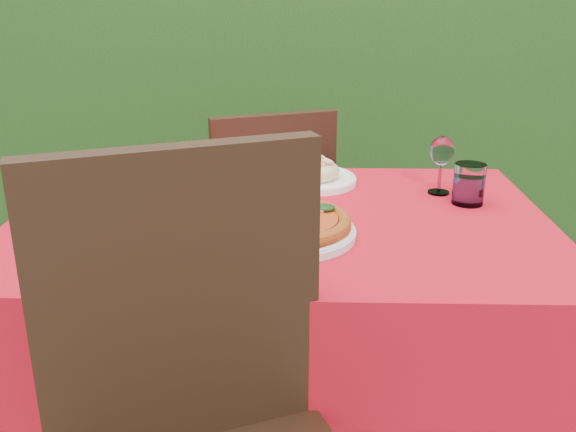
{
  "coord_description": "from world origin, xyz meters",
  "views": [
    {
      "loc": [
        0.06,
        -1.42,
        1.26
      ],
      "look_at": [
        0.02,
        -0.05,
        0.77
      ],
      "focal_mm": 40.0,
      "sensor_mm": 36.0,
      "label": 1
    }
  ],
  "objects_px": {
    "water_glass": "(469,186)",
    "pasta_plate": "(313,175)",
    "fork": "(156,221)",
    "chair_far": "(265,221)",
    "wine_glass": "(442,154)",
    "pizza_plate": "(286,225)",
    "steel_ramekin": "(129,177)"
  },
  "relations": [
    {
      "from": "pizza_plate",
      "to": "wine_glass",
      "type": "relative_size",
      "value": 2.07
    },
    {
      "from": "wine_glass",
      "to": "steel_ramekin",
      "type": "height_order",
      "value": "wine_glass"
    },
    {
      "from": "water_glass",
      "to": "wine_glass",
      "type": "xyz_separation_m",
      "value": [
        -0.06,
        0.08,
        0.06
      ]
    },
    {
      "from": "wine_glass",
      "to": "pizza_plate",
      "type": "bearing_deg",
      "value": -140.95
    },
    {
      "from": "pizza_plate",
      "to": "steel_ramekin",
      "type": "relative_size",
      "value": 4.36
    },
    {
      "from": "pasta_plate",
      "to": "fork",
      "type": "height_order",
      "value": "pasta_plate"
    },
    {
      "from": "wine_glass",
      "to": "water_glass",
      "type": "bearing_deg",
      "value": -56.24
    },
    {
      "from": "wine_glass",
      "to": "fork",
      "type": "relative_size",
      "value": 0.72
    },
    {
      "from": "pizza_plate",
      "to": "fork",
      "type": "distance_m",
      "value": 0.31
    },
    {
      "from": "steel_ramekin",
      "to": "water_glass",
      "type": "bearing_deg",
      "value": -10.55
    },
    {
      "from": "wine_glass",
      "to": "steel_ramekin",
      "type": "bearing_deg",
      "value": 174.3
    },
    {
      "from": "pasta_plate",
      "to": "fork",
      "type": "distance_m",
      "value": 0.48
    },
    {
      "from": "water_glass",
      "to": "wine_glass",
      "type": "height_order",
      "value": "wine_glass"
    },
    {
      "from": "pasta_plate",
      "to": "steel_ramekin",
      "type": "height_order",
      "value": "pasta_plate"
    },
    {
      "from": "pasta_plate",
      "to": "fork",
      "type": "xyz_separation_m",
      "value": [
        -0.36,
        -0.32,
        -0.02
      ]
    },
    {
      "from": "chair_far",
      "to": "water_glass",
      "type": "relative_size",
      "value": 8.75
    },
    {
      "from": "pizza_plate",
      "to": "pasta_plate",
      "type": "height_order",
      "value": "pasta_plate"
    },
    {
      "from": "steel_ramekin",
      "to": "chair_far",
      "type": "bearing_deg",
      "value": 42.64
    },
    {
      "from": "pasta_plate",
      "to": "wine_glass",
      "type": "height_order",
      "value": "wine_glass"
    },
    {
      "from": "fork",
      "to": "chair_far",
      "type": "bearing_deg",
      "value": 62.69
    },
    {
      "from": "pasta_plate",
      "to": "pizza_plate",
      "type": "bearing_deg",
      "value": -98.82
    },
    {
      "from": "pasta_plate",
      "to": "wine_glass",
      "type": "bearing_deg",
      "value": -13.94
    },
    {
      "from": "steel_ramekin",
      "to": "pasta_plate",
      "type": "bearing_deg",
      "value": -0.25
    },
    {
      "from": "water_glass",
      "to": "pasta_plate",
      "type": "bearing_deg",
      "value": 156.83
    },
    {
      "from": "pizza_plate",
      "to": "chair_far",
      "type": "bearing_deg",
      "value": 97.26
    },
    {
      "from": "wine_glass",
      "to": "steel_ramekin",
      "type": "distance_m",
      "value": 0.85
    },
    {
      "from": "chair_far",
      "to": "pizza_plate",
      "type": "bearing_deg",
      "value": 74.93
    },
    {
      "from": "water_glass",
      "to": "wine_glass",
      "type": "distance_m",
      "value": 0.12
    },
    {
      "from": "chair_far",
      "to": "wine_glass",
      "type": "height_order",
      "value": "wine_glass"
    },
    {
      "from": "chair_far",
      "to": "wine_glass",
      "type": "relative_size",
      "value": 5.84
    },
    {
      "from": "water_glass",
      "to": "steel_ramekin",
      "type": "height_order",
      "value": "water_glass"
    },
    {
      "from": "fork",
      "to": "steel_ramekin",
      "type": "xyz_separation_m",
      "value": [
        -0.15,
        0.32,
        0.01
      ]
    }
  ]
}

